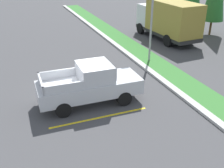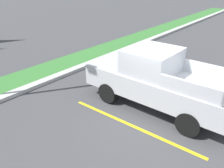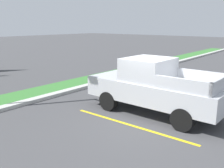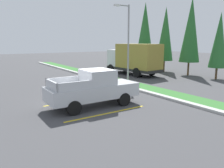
{
  "view_description": "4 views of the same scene",
  "coord_description": "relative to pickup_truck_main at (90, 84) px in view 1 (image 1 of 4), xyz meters",
  "views": [
    {
      "loc": [
        12.08,
        -3.2,
        6.99
      ],
      "look_at": [
        0.95,
        1.17,
        1.16
      ],
      "focal_mm": 43.13,
      "sensor_mm": 36.0,
      "label": 1
    },
    {
      "loc": [
        -6.42,
        -3.21,
        4.41
      ],
      "look_at": [
        -0.39,
        1.64,
        0.74
      ],
      "focal_mm": 37.81,
      "sensor_mm": 36.0,
      "label": 2
    },
    {
      "loc": [
        -7.8,
        -4.38,
        3.35
      ],
      "look_at": [
        -0.57,
        1.49,
        1.12
      ],
      "focal_mm": 40.56,
      "sensor_mm": 36.0,
      "label": 3
    },
    {
      "loc": [
        11.16,
        -5.7,
        3.66
      ],
      "look_at": [
        0.85,
        1.15,
        1.28
      ],
      "focal_mm": 35.53,
      "sensor_mm": 36.0,
      "label": 4
    }
  ],
  "objects": [
    {
      "name": "cargo_truck_distant",
      "position": [
        -8.33,
        9.7,
        0.81
      ],
      "size": [
        6.94,
        2.88,
        3.4
      ],
      "color": "black",
      "rests_on": "ground"
    },
    {
      "name": "pickup_truck_main",
      "position": [
        0.0,
        0.0,
        0.0
      ],
      "size": [
        2.03,
        5.25,
        2.1
      ],
      "color": "black",
      "rests_on": "ground"
    },
    {
      "name": "ground_plane",
      "position": [
        -0.36,
        -0.23,
        -1.04
      ],
      "size": [
        120.0,
        120.0,
        0.0
      ],
      "primitive_type": "plane",
      "color": "#424244"
    },
    {
      "name": "grass_median",
      "position": [
        -0.36,
        5.87,
        -1.01
      ],
      "size": [
        56.0,
        1.8,
        0.06
      ],
      "primitive_type": "cube",
      "color": "#387533",
      "rests_on": "ground"
    },
    {
      "name": "parking_line_far",
      "position": [
        1.55,
        -0.05,
        -1.04
      ],
      "size": [
        0.12,
        4.8,
        0.01
      ],
      "primitive_type": "cube",
      "color": "yellow",
      "rests_on": "ground"
    },
    {
      "name": "street_light",
      "position": [
        -4.19,
        5.51,
        2.8
      ],
      "size": [
        0.24,
        1.49,
        6.6
      ],
      "color": "gray",
      "rests_on": "ground"
    },
    {
      "name": "parking_line_near",
      "position": [
        -1.55,
        -0.05,
        -1.04
      ],
      "size": [
        0.12,
        4.8,
        0.01
      ],
      "primitive_type": "cube",
      "color": "yellow",
      "rests_on": "ground"
    },
    {
      "name": "curb_strip",
      "position": [
        -0.36,
        4.77,
        -0.97
      ],
      "size": [
        56.0,
        0.4,
        0.15
      ],
      "primitive_type": "cube",
      "color": "#B2B2AD",
      "rests_on": "ground"
    }
  ]
}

